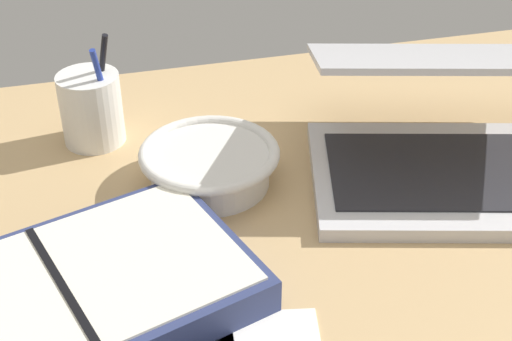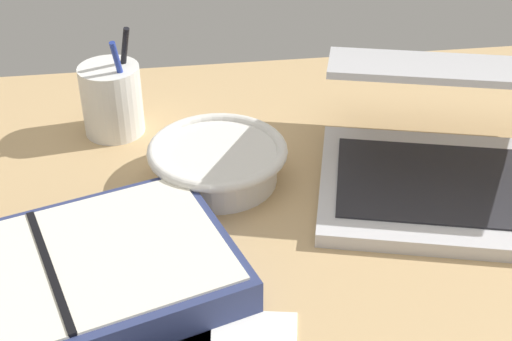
{
  "view_description": "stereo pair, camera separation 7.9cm",
  "coord_description": "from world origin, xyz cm",
  "px_view_note": "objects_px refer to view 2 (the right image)",
  "views": [
    {
      "loc": [
        -15.84,
        -56.79,
        53.0
      ],
      "look_at": [
        1.23,
        6.96,
        9.0
      ],
      "focal_mm": 50.0,
      "sensor_mm": 36.0,
      "label": 1
    },
    {
      "loc": [
        -8.08,
        -58.38,
        53.0
      ],
      "look_at": [
        1.23,
        6.96,
        9.0
      ],
      "focal_mm": 50.0,
      "sensor_mm": 36.0,
      "label": 2
    }
  ],
  "objects_px": {
    "laptop": "(465,147)",
    "planner": "(53,284)",
    "bowl": "(218,161)",
    "pen_cup": "(112,99)"
  },
  "relations": [
    {
      "from": "pen_cup",
      "to": "planner",
      "type": "height_order",
      "value": "pen_cup"
    },
    {
      "from": "bowl",
      "to": "pen_cup",
      "type": "xyz_separation_m",
      "value": [
        -0.13,
        0.14,
        0.02
      ]
    },
    {
      "from": "bowl",
      "to": "planner",
      "type": "distance_m",
      "value": 0.27
    },
    {
      "from": "laptop",
      "to": "pen_cup",
      "type": "distance_m",
      "value": 0.47
    },
    {
      "from": "laptop",
      "to": "bowl",
      "type": "distance_m",
      "value": 0.3
    },
    {
      "from": "planner",
      "to": "laptop",
      "type": "bearing_deg",
      "value": -1.18
    },
    {
      "from": "pen_cup",
      "to": "laptop",
      "type": "bearing_deg",
      "value": -24.12
    },
    {
      "from": "laptop",
      "to": "planner",
      "type": "height_order",
      "value": "laptop"
    },
    {
      "from": "bowl",
      "to": "planner",
      "type": "relative_size",
      "value": 0.42
    },
    {
      "from": "bowl",
      "to": "pen_cup",
      "type": "bearing_deg",
      "value": 132.53
    }
  ]
}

